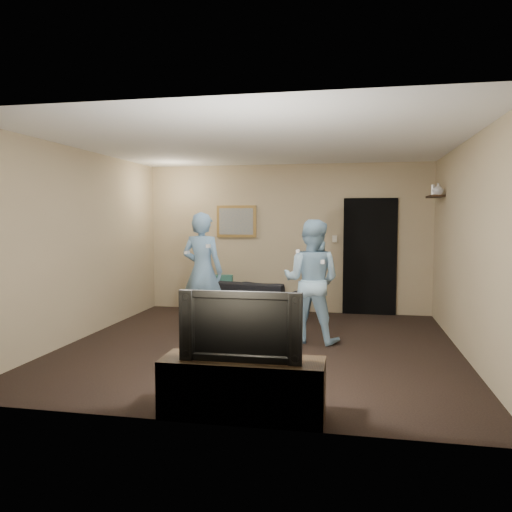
% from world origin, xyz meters
% --- Properties ---
extents(ground, '(5.00, 5.00, 0.00)m').
position_xyz_m(ground, '(0.00, 0.00, 0.00)').
color(ground, black).
rests_on(ground, ground).
extents(ceiling, '(5.00, 5.00, 0.04)m').
position_xyz_m(ceiling, '(0.00, 0.00, 2.60)').
color(ceiling, silver).
rests_on(ceiling, wall_back).
extents(wall_back, '(5.00, 0.04, 2.60)m').
position_xyz_m(wall_back, '(0.00, 2.50, 1.30)').
color(wall_back, tan).
rests_on(wall_back, ground).
extents(wall_front, '(5.00, 0.04, 2.60)m').
position_xyz_m(wall_front, '(0.00, -2.50, 1.30)').
color(wall_front, tan).
rests_on(wall_front, ground).
extents(wall_left, '(0.04, 5.00, 2.60)m').
position_xyz_m(wall_left, '(-2.50, 0.00, 1.30)').
color(wall_left, tan).
rests_on(wall_left, ground).
extents(wall_right, '(0.04, 5.00, 2.60)m').
position_xyz_m(wall_right, '(2.50, 0.00, 1.30)').
color(wall_right, tan).
rests_on(wall_right, ground).
extents(sofa, '(2.15, 1.19, 0.59)m').
position_xyz_m(sofa, '(-0.63, 2.03, 0.30)').
color(sofa, black).
rests_on(sofa, ground).
extents(throw_pillow, '(0.41, 0.16, 0.39)m').
position_xyz_m(throw_pillow, '(-1.07, 2.03, 0.48)').
color(throw_pillow, '#1B5147').
rests_on(throw_pillow, sofa).
extents(painting_frame, '(0.72, 0.05, 0.57)m').
position_xyz_m(painting_frame, '(-0.90, 2.48, 1.60)').
color(painting_frame, olive).
rests_on(painting_frame, wall_back).
extents(painting_canvas, '(0.62, 0.01, 0.47)m').
position_xyz_m(painting_canvas, '(-0.90, 2.45, 1.60)').
color(painting_canvas, slate).
rests_on(painting_canvas, painting_frame).
extents(doorway, '(0.90, 0.06, 2.00)m').
position_xyz_m(doorway, '(1.45, 2.47, 1.00)').
color(doorway, black).
rests_on(doorway, ground).
extents(light_switch, '(0.08, 0.02, 0.12)m').
position_xyz_m(light_switch, '(0.85, 2.48, 1.30)').
color(light_switch, silver).
rests_on(light_switch, wall_back).
extents(wall_shelf, '(0.20, 0.60, 0.03)m').
position_xyz_m(wall_shelf, '(2.39, 1.80, 1.99)').
color(wall_shelf, black).
rests_on(wall_shelf, wall_right).
extents(shelf_vase, '(0.17, 0.17, 0.17)m').
position_xyz_m(shelf_vase, '(2.39, 1.53, 2.09)').
color(shelf_vase, '#BABABF').
rests_on(shelf_vase, wall_shelf).
extents(shelf_figurine, '(0.06, 0.06, 0.18)m').
position_xyz_m(shelf_figurine, '(2.39, 2.02, 2.09)').
color(shelf_figurine, white).
rests_on(shelf_figurine, wall_shelf).
extents(tv_console, '(1.37, 0.46, 0.49)m').
position_xyz_m(tv_console, '(0.28, -2.31, 0.25)').
color(tv_console, black).
rests_on(tv_console, ground).
extents(television, '(1.01, 0.15, 0.58)m').
position_xyz_m(television, '(0.28, -2.31, 0.78)').
color(television, black).
rests_on(television, tv_console).
extents(wii_player_left, '(0.70, 0.55, 1.74)m').
position_xyz_m(wii_player_left, '(-1.02, 0.79, 0.87)').
color(wii_player_left, '#6F9AC0').
rests_on(wii_player_left, ground).
extents(wii_player_right, '(0.91, 0.77, 1.64)m').
position_xyz_m(wii_player_right, '(0.63, 0.37, 0.82)').
color(wii_player_right, '#94BDD8').
rests_on(wii_player_right, ground).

